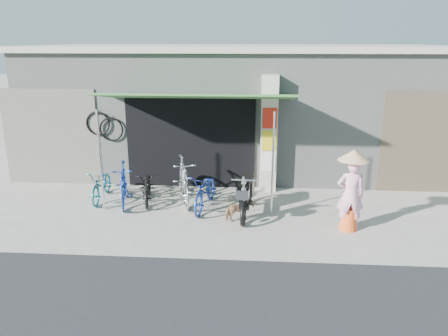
# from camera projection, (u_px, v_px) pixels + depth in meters

# --- Properties ---
(ground) EXTENTS (80.00, 80.00, 0.00)m
(ground) POSITION_uv_depth(u_px,v_px,m) (230.00, 226.00, 9.32)
(ground) COLOR #AFAA9E
(ground) RESTS_ON ground
(bicycle_shop) EXTENTS (12.30, 5.30, 3.66)m
(bicycle_shop) POSITION_uv_depth(u_px,v_px,m) (239.00, 106.00, 13.67)
(bicycle_shop) COLOR gray
(bicycle_shop) RESTS_ON ground
(shop_pillar) EXTENTS (0.42, 0.44, 3.00)m
(shop_pillar) POSITION_uv_depth(u_px,v_px,m) (269.00, 134.00, 11.18)
(shop_pillar) COLOR beige
(shop_pillar) RESTS_ON ground
(awning) EXTENTS (4.60, 1.88, 2.72)m
(awning) POSITION_uv_depth(u_px,v_px,m) (196.00, 98.00, 10.23)
(awning) COLOR #33662E
(awning) RESTS_ON ground
(neighbour_right) EXTENTS (2.60, 0.06, 2.60)m
(neighbour_right) POSITION_uv_depth(u_px,v_px,m) (432.00, 143.00, 11.09)
(neighbour_right) COLOR brown
(neighbour_right) RESTS_ON ground
(neighbour_left) EXTENTS (2.60, 0.06, 2.60)m
(neighbour_left) POSITION_uv_depth(u_px,v_px,m) (51.00, 137.00, 11.77)
(neighbour_left) COLOR #6B665B
(neighbour_left) RESTS_ON ground
(bike_teal) EXTENTS (0.62, 1.54, 0.80)m
(bike_teal) POSITION_uv_depth(u_px,v_px,m) (102.00, 184.00, 10.77)
(bike_teal) COLOR #196374
(bike_teal) RESTS_ON ground
(bike_blue) EXTENTS (0.86, 1.73, 1.00)m
(bike_blue) POSITION_uv_depth(u_px,v_px,m) (123.00, 184.00, 10.45)
(bike_blue) COLOR #21409A
(bike_blue) RESTS_ON ground
(bike_black) EXTENTS (0.79, 1.58, 0.80)m
(bike_black) POSITION_uv_depth(u_px,v_px,m) (148.00, 186.00, 10.63)
(bike_black) COLOR black
(bike_black) RESTS_ON ground
(bike_silver) EXTENTS (0.99, 1.93, 1.11)m
(bike_silver) POSITION_uv_depth(u_px,v_px,m) (184.00, 180.00, 10.58)
(bike_silver) COLOR #BABBBF
(bike_silver) RESTS_ON ground
(bike_navy) EXTENTS (0.83, 1.76, 0.89)m
(bike_navy) POSITION_uv_depth(u_px,v_px,m) (205.00, 190.00, 10.19)
(bike_navy) COLOR navy
(bike_navy) RESTS_ON ground
(street_dog) EXTENTS (0.66, 0.48, 0.51)m
(street_dog) POSITION_uv_depth(u_px,v_px,m) (239.00, 211.00, 9.50)
(street_dog) COLOR #966F4F
(street_dog) RESTS_ON ground
(moped) EXTENTS (0.52, 1.84, 1.04)m
(moped) POSITION_uv_depth(u_px,v_px,m) (246.00, 194.00, 9.87)
(moped) COLOR black
(moped) RESTS_ON ground
(nun) EXTENTS (0.64, 0.64, 1.72)m
(nun) POSITION_uv_depth(u_px,v_px,m) (351.00, 191.00, 8.94)
(nun) COLOR #FBA9C9
(nun) RESTS_ON ground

